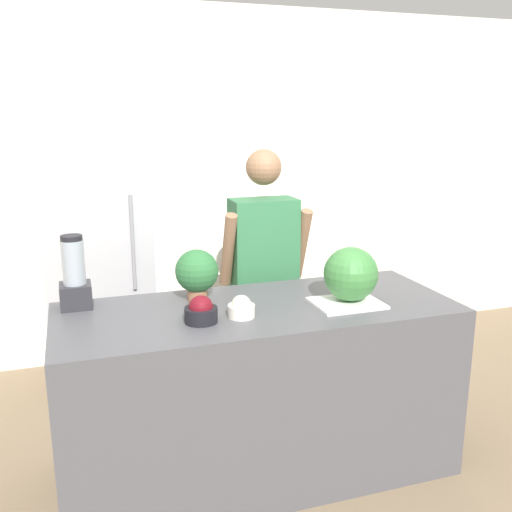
# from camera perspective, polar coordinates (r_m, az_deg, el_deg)

# --- Properties ---
(wall_back) EXTENTS (8.00, 0.06, 2.60)m
(wall_back) POSITION_cam_1_polar(r_m,az_deg,el_deg) (4.37, -6.95, 6.99)
(wall_back) COLOR white
(wall_back) RESTS_ON ground_plane
(counter_island) EXTENTS (1.97, 0.78, 0.90)m
(counter_island) POSITION_cam_1_polar(r_m,az_deg,el_deg) (3.01, 0.24, -13.24)
(counter_island) COLOR #4C4C51
(counter_island) RESTS_ON ground_plane
(refrigerator) EXTENTS (0.68, 0.65, 1.74)m
(refrigerator) POSITION_cam_1_polar(r_m,az_deg,el_deg) (4.01, -15.53, -0.34)
(refrigerator) COLOR #B7B7BC
(refrigerator) RESTS_ON ground_plane
(person) EXTENTS (0.54, 0.26, 1.63)m
(person) POSITION_cam_1_polar(r_m,az_deg,el_deg) (3.51, 0.74, -2.36)
(person) COLOR #333338
(person) RESTS_ON ground_plane
(cutting_board) EXTENTS (0.34, 0.27, 0.01)m
(cutting_board) POSITION_cam_1_polar(r_m,az_deg,el_deg) (2.90, 9.07, -4.67)
(cutting_board) COLOR white
(cutting_board) RESTS_ON counter_island
(watermelon) EXTENTS (0.27, 0.27, 0.27)m
(watermelon) POSITION_cam_1_polar(r_m,az_deg,el_deg) (2.88, 9.46, -1.79)
(watermelon) COLOR #3D7F3D
(watermelon) RESTS_ON cutting_board
(bowl_cherries) EXTENTS (0.15, 0.15, 0.13)m
(bowl_cherries) POSITION_cam_1_polar(r_m,az_deg,el_deg) (2.62, -5.53, -5.54)
(bowl_cherries) COLOR black
(bowl_cherries) RESTS_ON counter_island
(bowl_cream) EXTENTS (0.13, 0.13, 0.11)m
(bowl_cream) POSITION_cam_1_polar(r_m,az_deg,el_deg) (2.68, -1.48, -5.23)
(bowl_cream) COLOR white
(bowl_cream) RESTS_ON counter_island
(blender) EXTENTS (0.15, 0.15, 0.36)m
(blender) POSITION_cam_1_polar(r_m,az_deg,el_deg) (2.91, -17.70, -2.07)
(blender) COLOR #28282D
(blender) RESTS_ON counter_island
(potted_plant) EXTENTS (0.22, 0.22, 0.27)m
(potted_plant) POSITION_cam_1_polar(r_m,az_deg,el_deg) (2.89, -5.94, -1.64)
(potted_plant) COLOR #996647
(potted_plant) RESTS_ON counter_island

